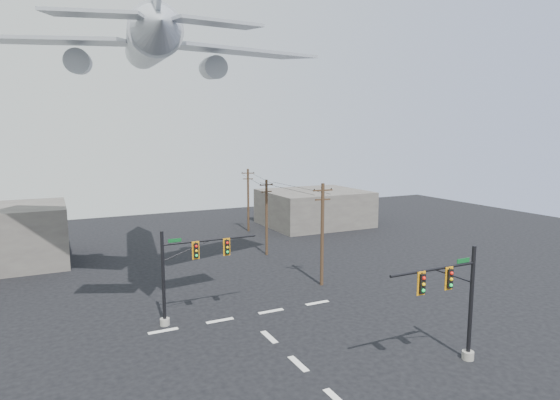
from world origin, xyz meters
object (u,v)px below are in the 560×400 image
signal_mast_near (456,303)px  utility_pole_c (248,199)px  airliner (147,45)px  signal_mast_far (185,272)px  utility_pole_a (322,233)px  utility_pole_b (267,216)px

signal_mast_near → utility_pole_c: size_ratio=0.80×
airliner → signal_mast_far: bearing=-166.9°
utility_pole_a → airliner: 20.78m
signal_mast_near → utility_pole_a: size_ratio=0.76×
signal_mast_far → airliner: (-0.64, 7.05, 16.38)m
signal_mast_near → utility_pole_a: (0.68, 15.59, 1.05)m
utility_pole_b → utility_pole_c: 12.96m
signal_mast_near → utility_pole_c: (3.68, 39.80, 0.82)m
signal_mast_near → utility_pole_c: 39.97m
utility_pole_b → signal_mast_far: bearing=-140.4°
utility_pole_b → signal_mast_near: bearing=-100.1°
utility_pole_b → utility_pole_c: size_ratio=0.97×
signal_mast_near → utility_pole_a: bearing=87.5°
utility_pole_a → utility_pole_c: size_ratio=1.05×
signal_mast_near → utility_pole_b: size_ratio=0.82×
airliner → utility_pole_b: bearing=-53.5°
utility_pole_c → utility_pole_b: bearing=-80.0°
utility_pole_b → airliner: (-13.40, -7.32, 15.65)m
utility_pole_b → utility_pole_c: bearing=67.8°
airliner → signal_mast_near: bearing=-139.4°
utility_pole_c → airliner: airliner is taller
utility_pole_a → airliner: airliner is taller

